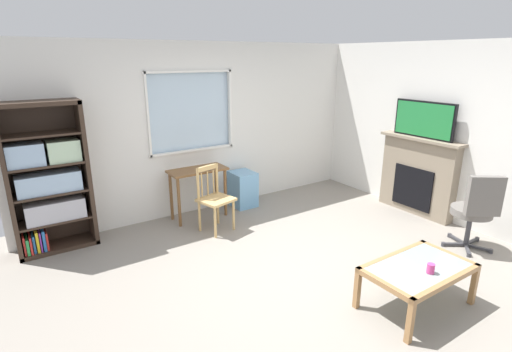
{
  "coord_description": "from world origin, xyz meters",
  "views": [
    {
      "loc": [
        -2.53,
        -2.89,
        2.32
      ],
      "look_at": [
        -0.05,
        0.86,
        0.93
      ],
      "focal_mm": 27.33,
      "sensor_mm": 36.0,
      "label": 1
    }
  ],
  "objects_px": {
    "office_chair": "(476,208)",
    "wooden_chair": "(214,198)",
    "fireplace": "(418,175)",
    "plastic_drawer_unit": "(243,189)",
    "sippy_cup": "(431,268)",
    "tv": "(424,119)",
    "coffee_table": "(418,272)",
    "bookshelf": "(48,182)",
    "desk_under_window": "(198,179)"
  },
  "relations": [
    {
      "from": "bookshelf",
      "to": "fireplace",
      "type": "relative_size",
      "value": 1.44
    },
    {
      "from": "bookshelf",
      "to": "plastic_drawer_unit",
      "type": "xyz_separation_m",
      "value": [
        2.7,
        -0.06,
        -0.59
      ]
    },
    {
      "from": "wooden_chair",
      "to": "fireplace",
      "type": "bearing_deg",
      "value": -21.34
    },
    {
      "from": "plastic_drawer_unit",
      "to": "coffee_table",
      "type": "xyz_separation_m",
      "value": [
        -0.01,
        -3.17,
        0.09
      ]
    },
    {
      "from": "bookshelf",
      "to": "coffee_table",
      "type": "bearing_deg",
      "value": -50.11
    },
    {
      "from": "tv",
      "to": "desk_under_window",
      "type": "bearing_deg",
      "value": 150.09
    },
    {
      "from": "tv",
      "to": "office_chair",
      "type": "bearing_deg",
      "value": -112.79
    },
    {
      "from": "office_chair",
      "to": "desk_under_window",
      "type": "bearing_deg",
      "value": 130.18
    },
    {
      "from": "tv",
      "to": "sippy_cup",
      "type": "bearing_deg",
      "value": -142.19
    },
    {
      "from": "wooden_chair",
      "to": "office_chair",
      "type": "height_order",
      "value": "office_chair"
    },
    {
      "from": "plastic_drawer_unit",
      "to": "sippy_cup",
      "type": "relative_size",
      "value": 6.23
    },
    {
      "from": "desk_under_window",
      "to": "office_chair",
      "type": "height_order",
      "value": "office_chair"
    },
    {
      "from": "desk_under_window",
      "to": "office_chair",
      "type": "xyz_separation_m",
      "value": [
        2.36,
        -2.79,
        -0.05
      ]
    },
    {
      "from": "bookshelf",
      "to": "plastic_drawer_unit",
      "type": "bearing_deg",
      "value": -1.26
    },
    {
      "from": "tv",
      "to": "plastic_drawer_unit",
      "type": "bearing_deg",
      "value": 140.54
    },
    {
      "from": "office_chair",
      "to": "sippy_cup",
      "type": "xyz_separation_m",
      "value": [
        -1.59,
        -0.45,
        -0.08
      ]
    },
    {
      "from": "desk_under_window",
      "to": "office_chair",
      "type": "bearing_deg",
      "value": -49.82
    },
    {
      "from": "wooden_chair",
      "to": "tv",
      "type": "height_order",
      "value": "tv"
    },
    {
      "from": "wooden_chair",
      "to": "desk_under_window",
      "type": "bearing_deg",
      "value": 89.26
    },
    {
      "from": "bookshelf",
      "to": "office_chair",
      "type": "relative_size",
      "value": 1.83
    },
    {
      "from": "wooden_chair",
      "to": "fireplace",
      "type": "xyz_separation_m",
      "value": [
        2.87,
        -1.12,
        0.13
      ]
    },
    {
      "from": "desk_under_window",
      "to": "coffee_table",
      "type": "height_order",
      "value": "desk_under_window"
    },
    {
      "from": "plastic_drawer_unit",
      "to": "bookshelf",
      "type": "bearing_deg",
      "value": 178.74
    },
    {
      "from": "bookshelf",
      "to": "sippy_cup",
      "type": "height_order",
      "value": "bookshelf"
    },
    {
      "from": "office_chair",
      "to": "wooden_chair",
      "type": "bearing_deg",
      "value": 136.08
    },
    {
      "from": "office_chair",
      "to": "sippy_cup",
      "type": "relative_size",
      "value": 11.11
    },
    {
      "from": "wooden_chair",
      "to": "tv",
      "type": "xyz_separation_m",
      "value": [
        2.85,
        -1.12,
        0.97
      ]
    },
    {
      "from": "wooden_chair",
      "to": "plastic_drawer_unit",
      "type": "xyz_separation_m",
      "value": [
        0.8,
        0.57,
        -0.18
      ]
    },
    {
      "from": "wooden_chair",
      "to": "tv",
      "type": "distance_m",
      "value": 3.21
    },
    {
      "from": "bookshelf",
      "to": "tv",
      "type": "xyz_separation_m",
      "value": [
        4.75,
        -1.75,
        0.57
      ]
    },
    {
      "from": "office_chair",
      "to": "tv",
      "type": "bearing_deg",
      "value": 67.21
    },
    {
      "from": "coffee_table",
      "to": "fireplace",
      "type": "bearing_deg",
      "value": 35.56
    },
    {
      "from": "plastic_drawer_unit",
      "to": "fireplace",
      "type": "bearing_deg",
      "value": -39.21
    },
    {
      "from": "plastic_drawer_unit",
      "to": "coffee_table",
      "type": "bearing_deg",
      "value": -90.1
    },
    {
      "from": "plastic_drawer_unit",
      "to": "office_chair",
      "type": "bearing_deg",
      "value": -61.2
    },
    {
      "from": "fireplace",
      "to": "plastic_drawer_unit",
      "type": "bearing_deg",
      "value": 140.79
    },
    {
      "from": "office_chair",
      "to": "coffee_table",
      "type": "xyz_separation_m",
      "value": [
        -1.57,
        -0.32,
        -0.19
      ]
    },
    {
      "from": "plastic_drawer_unit",
      "to": "tv",
      "type": "height_order",
      "value": "tv"
    },
    {
      "from": "fireplace",
      "to": "office_chair",
      "type": "xyz_separation_m",
      "value": [
        -0.5,
        -1.16,
        -0.03
      ]
    },
    {
      "from": "plastic_drawer_unit",
      "to": "coffee_table",
      "type": "relative_size",
      "value": 0.54
    },
    {
      "from": "bookshelf",
      "to": "sippy_cup",
      "type": "xyz_separation_m",
      "value": [
        2.68,
        -3.35,
        -0.4
      ]
    },
    {
      "from": "wooden_chair",
      "to": "office_chair",
      "type": "relative_size",
      "value": 0.9
    },
    {
      "from": "office_chair",
      "to": "plastic_drawer_unit",
      "type": "bearing_deg",
      "value": 118.8
    },
    {
      "from": "fireplace",
      "to": "sippy_cup",
      "type": "relative_size",
      "value": 14.16
    },
    {
      "from": "sippy_cup",
      "to": "bookshelf",
      "type": "bearing_deg",
      "value": 128.59
    },
    {
      "from": "tv",
      "to": "sippy_cup",
      "type": "relative_size",
      "value": 10.42
    },
    {
      "from": "tv",
      "to": "office_chair",
      "type": "height_order",
      "value": "tv"
    },
    {
      "from": "plastic_drawer_unit",
      "to": "coffee_table",
      "type": "height_order",
      "value": "plastic_drawer_unit"
    },
    {
      "from": "wooden_chair",
      "to": "fireplace",
      "type": "height_order",
      "value": "fireplace"
    },
    {
      "from": "bookshelf",
      "to": "office_chair",
      "type": "xyz_separation_m",
      "value": [
        4.26,
        -2.9,
        -0.32
      ]
    }
  ]
}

